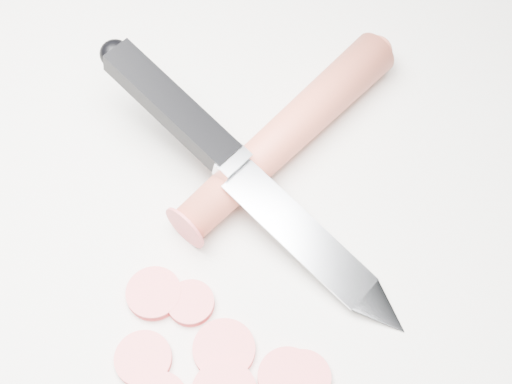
{
  "coord_description": "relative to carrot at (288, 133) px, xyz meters",
  "views": [
    {
      "loc": [
        0.04,
        -0.19,
        0.43
      ],
      "look_at": [
        0.02,
        0.05,
        0.02
      ],
      "focal_mm": 50.0,
      "sensor_mm": 36.0,
      "label": 1
    }
  ],
  "objects": [
    {
      "name": "carrot_slice_5",
      "position": [
        -0.03,
        -0.15,
        -0.01
      ],
      "size": [
        0.04,
        0.04,
        0.01
      ],
      "primitive_type": "cylinder",
      "color": "#E25052",
      "rests_on": "ground"
    },
    {
      "name": "carrot_slice_2",
      "position": [
        -0.08,
        -0.12,
        -0.01
      ],
      "size": [
        0.04,
        0.04,
        0.01
      ],
      "primitive_type": "cylinder",
      "color": "#E25052",
      "rests_on": "ground"
    },
    {
      "name": "carrot_slice_6",
      "position": [
        0.01,
        -0.17,
        -0.01
      ],
      "size": [
        0.04,
        0.04,
        0.01
      ],
      "primitive_type": "cylinder",
      "color": "#E25052",
      "rests_on": "ground"
    },
    {
      "name": "carrot_slice_7",
      "position": [
        -0.08,
        -0.16,
        -0.01
      ],
      "size": [
        0.04,
        0.04,
        0.01
      ],
      "primitive_type": "cylinder",
      "color": "#E25052",
      "rests_on": "ground"
    },
    {
      "name": "kitchen_knife",
      "position": [
        -0.02,
        -0.05,
        0.02
      ],
      "size": [
        0.23,
        0.2,
        0.07
      ],
      "primitive_type": null,
      "color": "silver",
      "rests_on": "ground"
    },
    {
      "name": "ground",
      "position": [
        -0.04,
        -0.1,
        -0.02
      ],
      "size": [
        2.4,
        2.4,
        0.0
      ],
      "primitive_type": "plane",
      "color": "silver",
      "rests_on": "ground"
    },
    {
      "name": "carrot_slice_1",
      "position": [
        -0.06,
        -0.13,
        -0.01
      ],
      "size": [
        0.03,
        0.03,
        0.01
      ],
      "primitive_type": "cylinder",
      "color": "#E25052",
      "rests_on": "ground"
    },
    {
      "name": "carrot",
      "position": [
        0.0,
        0.0,
        0.0
      ],
      "size": [
        0.15,
        0.18,
        0.03
      ],
      "primitive_type": "cylinder",
      "rotation": [
        1.57,
        0.0,
        -0.69
      ],
      "color": "#CF513A",
      "rests_on": "ground"
    },
    {
      "name": "carrot_slice_3",
      "position": [
        0.01,
        -0.17,
        -0.01
      ],
      "size": [
        0.03,
        0.03,
        0.01
      ],
      "primitive_type": "cylinder",
      "color": "#E25052",
      "rests_on": "ground"
    }
  ]
}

